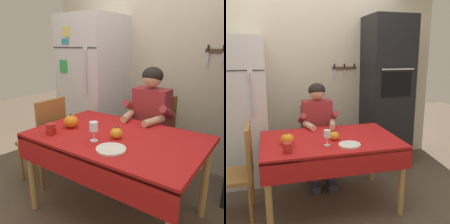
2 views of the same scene
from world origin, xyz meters
The scene contains 12 objects.
ground_plane centered at (0.00, 0.00, 0.00)m, with size 10.00×10.00×0.00m, color brown.
back_wall_assembly centered at (0.05, 1.35, 1.30)m, with size 3.70×0.13×2.60m.
refrigerator centered at (-0.95, 0.96, 0.90)m, with size 0.68×0.71×1.80m.
dining_table centered at (0.00, 0.08, 0.66)m, with size 1.40×0.90×0.74m.
chair_behind_person centered at (-0.01, 0.87, 0.51)m, with size 0.40×0.40×0.93m.
seated_person centered at (-0.01, 0.68, 0.74)m, with size 0.47×0.55×1.25m.
chair_left_side centered at (-0.90, 0.11, 0.51)m, with size 0.40×0.40×0.93m.
coffee_mug centered at (-0.45, -0.20, 0.79)m, with size 0.11×0.08×0.09m.
wine_glass centered at (-0.07, -0.10, 0.85)m, with size 0.07×0.07×0.15m.
pumpkin_large centered at (-0.44, 0.02, 0.79)m, with size 0.13×0.13×0.13m.
pumpkin_medium centered at (0.04, 0.04, 0.78)m, with size 0.10×0.10×0.11m.
serving_tray centered at (0.13, -0.16, 0.75)m, with size 0.21×0.21×0.02m, color silver.
Camera 1 is at (1.03, -1.41, 1.46)m, focal length 38.22 mm.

